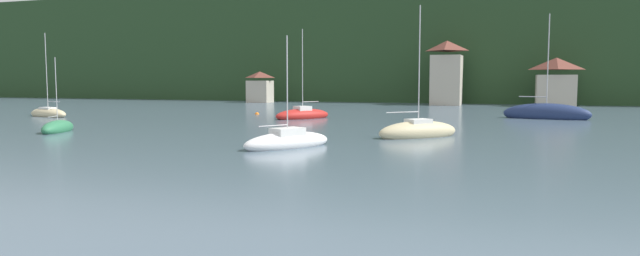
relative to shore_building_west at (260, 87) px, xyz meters
The scene contains 11 objects.
wooded_hillside 61.34m from the shore_building_west, 56.36° to the left, with size 352.00×75.80×58.38m.
shore_building_west is the anchor object (origin of this frame).
shore_building_westcentral 31.82m from the shore_building_west, ahead, with size 4.81×5.37×10.04m.
shore_building_central 47.61m from the shore_building_west, ahead, with size 5.67×5.32×7.21m.
sailboat_mid_2 64.60m from the shore_building_west, 63.51° to the right, with size 4.57×6.10×6.94m.
sailboat_mid_5 60.69m from the shore_building_west, 54.49° to the right, with size 5.87×6.00×9.53m.
sailboat_mid_7 55.17m from the shore_building_west, 81.25° to the right, with size 3.06×4.82×6.05m.
sailboat_far_8 40.77m from the shore_building_west, 58.80° to the right, with size 5.27×6.44×9.50m.
sailboat_far_10 52.39m from the shore_building_west, 31.16° to the right, with size 8.74×3.71×11.22m.
sailboat_far_11 41.47m from the shore_building_west, 98.37° to the right, with size 6.22×3.25×9.33m.
mooring_buoy_mid 33.18m from the shore_building_west, 65.56° to the right, with size 0.49×0.49×0.49m, color orange.
Camera 1 is at (9.50, 27.23, 4.04)m, focal length 31.15 mm.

